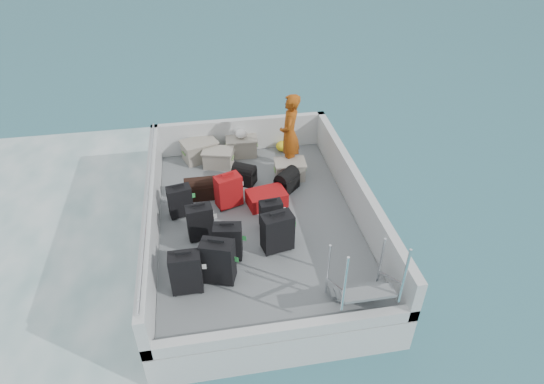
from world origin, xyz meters
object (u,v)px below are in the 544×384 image
at_px(crate_0, 200,151).
at_px(suitcase_7, 271,215).
at_px(suitcase_3, 218,262).
at_px(passenger, 290,134).
at_px(suitcase_8, 267,198).
at_px(crate_1, 218,159).
at_px(suitcase_2, 180,202).
at_px(crate_2, 242,147).
at_px(crate_3, 290,170).
at_px(suitcase_5, 229,191).
at_px(suitcase_1, 200,223).
at_px(suitcase_4, 228,242).
at_px(suitcase_0, 186,273).
at_px(suitcase_6, 277,232).

bearing_deg(crate_0, suitcase_7, -65.96).
relative_size(suitcase_3, passenger, 0.45).
relative_size(suitcase_8, crate_1, 1.21).
bearing_deg(suitcase_7, suitcase_2, 153.15).
bearing_deg(suitcase_8, crate_2, -3.46).
relative_size(suitcase_2, crate_1, 1.04).
height_order(crate_1, crate_3, crate_1).
bearing_deg(suitcase_5, crate_1, 74.30).
height_order(suitcase_1, suitcase_4, suitcase_4).
height_order(suitcase_7, crate_0, suitcase_7).
relative_size(suitcase_0, crate_1, 1.21).
distance_m(suitcase_2, suitcase_5, 0.85).
relative_size(crate_0, crate_3, 1.17).
bearing_deg(suitcase_7, crate_2, 89.41).
distance_m(suitcase_3, crate_3, 2.92).
bearing_deg(suitcase_0, suitcase_7, 40.40).
xyz_separation_m(crate_2, passenger, (0.85, -0.75, 0.61)).
bearing_deg(suitcase_3, suitcase_1, 121.02).
xyz_separation_m(suitcase_1, suitcase_3, (0.21, -0.98, 0.05)).
relative_size(suitcase_4, crate_1, 1.12).
xyz_separation_m(suitcase_2, suitcase_4, (0.71, -1.19, 0.02)).
bearing_deg(suitcase_5, crate_3, 9.51).
xyz_separation_m(suitcase_1, crate_3, (1.77, 1.48, -0.14)).
height_order(suitcase_0, suitcase_8, suitcase_0).
xyz_separation_m(suitcase_6, crate_2, (-0.21, 2.98, -0.15)).
bearing_deg(suitcase_3, suitcase_8, 78.73).
height_order(suitcase_7, crate_1, suitcase_7).
bearing_deg(suitcase_0, suitcase_4, 42.02).
relative_size(suitcase_0, suitcase_8, 1.00).
distance_m(suitcase_3, crate_2, 3.58).
bearing_deg(suitcase_8, suitcase_5, 71.93).
height_order(suitcase_0, suitcase_6, suitcase_0).
xyz_separation_m(crate_1, crate_2, (0.52, 0.37, 0.02)).
bearing_deg(suitcase_0, suitcase_8, 52.08).
xyz_separation_m(suitcase_6, suitcase_7, (-0.01, 0.54, -0.07)).
distance_m(suitcase_8, crate_0, 2.08).
height_order(suitcase_8, passenger, passenger).
xyz_separation_m(suitcase_0, suitcase_7, (1.40, 1.17, -0.08)).
bearing_deg(suitcase_7, suitcase_8, 81.85).
bearing_deg(suitcase_3, suitcase_2, 126.71).
bearing_deg(suitcase_7, suitcase_3, -137.23).
relative_size(suitcase_2, suitcase_8, 0.86).
relative_size(suitcase_3, crate_2, 1.17).
bearing_deg(passenger, crate_1, -88.43).
height_order(suitcase_3, crate_2, suitcase_3).
relative_size(suitcase_0, crate_3, 1.22).
bearing_deg(suitcase_3, suitcase_6, 47.07).
distance_m(suitcase_4, suitcase_7, 0.98).
relative_size(suitcase_1, crate_3, 1.12).
xyz_separation_m(suitcase_1, suitcase_7, (1.16, 0.07, -0.05)).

